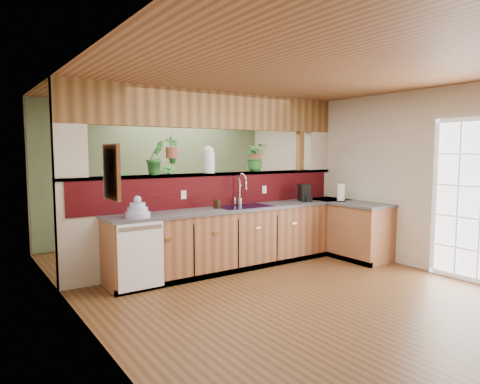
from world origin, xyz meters
TOP-DOWN VIEW (x-y plane):
  - ground at (0.00, 0.00)m, footprint 4.60×7.00m
  - ceiling at (0.00, 0.00)m, footprint 4.60×7.00m
  - wall_back at (0.00, 3.50)m, footprint 4.60×0.02m
  - wall_left at (-2.30, 0.00)m, footprint 0.02×7.00m
  - wall_right at (2.30, 0.00)m, footprint 0.02×7.00m
  - pass_through_partition at (0.03, 1.35)m, footprint 4.60×0.21m
  - pass_through_ledge at (0.00, 1.35)m, footprint 4.60×0.21m
  - header_beam at (0.00, 1.35)m, footprint 4.60×0.15m
  - sage_backwall at (0.00, 3.48)m, footprint 4.55×0.02m
  - countertop at (0.84, 0.87)m, footprint 4.14×1.52m
  - dishwasher at (-1.48, 0.66)m, footprint 0.58×0.03m
  - navy_sink at (0.25, 0.98)m, footprint 0.82×0.50m
  - french_door at (2.27, -1.30)m, footprint 0.06×1.02m
  - framed_print at (-2.27, -0.80)m, footprint 0.04×0.35m
  - faucet at (0.31, 1.13)m, footprint 0.21×0.21m
  - dish_stack at (-1.44, 0.85)m, footprint 0.31×0.31m
  - soap_dispenser at (-0.19, 1.00)m, footprint 0.10×0.10m
  - coffee_maker at (1.45, 0.95)m, footprint 0.15×0.25m
  - paper_towel at (1.89, 0.57)m, footprint 0.14×0.14m
  - glass_jar at (-0.12, 1.35)m, footprint 0.18×0.18m
  - ledge_plant_left at (-0.98, 1.35)m, footprint 0.30×0.26m
  - ledge_plant_right at (0.73, 1.35)m, footprint 0.29×0.29m
  - hanging_plant_a at (-0.72, 1.35)m, footprint 0.21×0.18m
  - hanging_plant_b at (0.73, 1.35)m, footprint 0.39×0.35m
  - shelving_console at (-0.31, 3.25)m, footprint 1.38×0.50m
  - shelf_plant_a at (-0.72, 3.25)m, footprint 0.26×0.23m
  - shelf_plant_b at (0.08, 3.25)m, footprint 0.36×0.36m
  - floor_plant at (0.68, 2.12)m, footprint 0.85×0.77m

SIDE VIEW (x-z plane):
  - ground at x=0.00m, z-range -0.01..0.01m
  - floor_plant at x=0.68m, z-range 0.00..0.83m
  - countertop at x=0.84m, z-range 0.00..0.90m
  - dishwasher at x=-1.48m, z-range 0.05..0.87m
  - shelving_console at x=-0.31m, z-range 0.05..0.95m
  - navy_sink at x=0.25m, z-range 0.73..0.91m
  - dish_stack at x=-1.44m, z-range 0.85..1.12m
  - soap_dispenser at x=-0.19m, z-range 0.90..1.07m
  - coffee_maker at x=1.45m, z-range 0.89..1.17m
  - paper_towel at x=1.89m, z-range 0.89..1.20m
  - french_door at x=2.27m, z-range -0.03..2.13m
  - shelf_plant_a at x=-0.72m, z-range 0.95..1.36m
  - faucet at x=0.31m, z-range 0.92..1.40m
  - pass_through_partition at x=0.03m, z-range -0.11..2.49m
  - shelf_plant_b at x=0.08m, z-range 0.95..1.46m
  - wall_back at x=0.00m, z-range 0.00..2.60m
  - wall_left at x=-2.30m, z-range 0.00..2.60m
  - wall_right at x=2.30m, z-range 0.00..2.60m
  - sage_backwall at x=0.00m, z-range 0.02..2.58m
  - pass_through_ledge at x=0.00m, z-range 1.35..1.39m
  - framed_print at x=-2.27m, z-range 1.32..1.78m
  - glass_jar at x=-0.12m, z-range 1.39..1.79m
  - ledge_plant_right at x=0.73m, z-range 1.39..1.81m
  - ledge_plant_left at x=-0.98m, z-range 1.39..1.87m
  - hanging_plant_b at x=0.73m, z-range 1.53..2.08m
  - hanging_plant_a at x=-0.72m, z-range 1.60..2.11m
  - header_beam at x=0.00m, z-range 2.05..2.60m
  - ceiling at x=0.00m, z-range 2.60..2.60m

